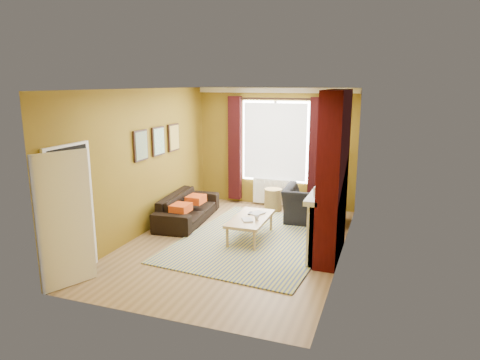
# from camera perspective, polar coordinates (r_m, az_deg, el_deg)

# --- Properties ---
(ground) EXTENTS (5.50, 5.50, 0.00)m
(ground) POSITION_cam_1_polar(r_m,az_deg,el_deg) (8.01, -0.61, -8.42)
(ground) COLOR olive
(ground) RESTS_ON ground
(room_walls) EXTENTS (3.82, 5.54, 2.83)m
(room_walls) POSITION_cam_1_polar(r_m,az_deg,el_deg) (7.69, 4.55, 1.40)
(room_walls) COLOR olive
(room_walls) RESTS_ON ground
(striped_rug) EXTENTS (2.90, 3.81, 0.02)m
(striped_rug) POSITION_cam_1_polar(r_m,az_deg,el_deg) (8.17, 2.14, -7.93)
(striped_rug) COLOR #324A8A
(striped_rug) RESTS_ON ground
(sofa) EXTENTS (0.98, 2.10, 0.59)m
(sofa) POSITION_cam_1_polar(r_m,az_deg,el_deg) (9.23, -6.99, -3.68)
(sofa) COLOR black
(sofa) RESTS_ON ground
(armchair) EXTENTS (1.22, 1.08, 0.77)m
(armchair) POSITION_cam_1_polar(r_m,az_deg,el_deg) (9.16, 9.70, -3.31)
(armchair) COLOR black
(armchair) RESTS_ON ground
(coffee_table) EXTENTS (0.66, 1.28, 0.43)m
(coffee_table) POSITION_cam_1_polar(r_m,az_deg,el_deg) (8.11, 1.40, -5.31)
(coffee_table) COLOR tan
(coffee_table) RESTS_ON ground
(wicker_stool) EXTENTS (0.53, 0.53, 0.51)m
(wicker_stool) POSITION_cam_1_polar(r_m,az_deg,el_deg) (9.96, 4.43, -2.63)
(wicker_stool) COLOR olive
(wicker_stool) RESTS_ON ground
(floor_lamp) EXTENTS (0.27, 0.27, 1.53)m
(floor_lamp) POSITION_cam_1_polar(r_m,az_deg,el_deg) (9.61, 13.14, 2.34)
(floor_lamp) COLOR black
(floor_lamp) RESTS_ON ground
(book_a) EXTENTS (0.28, 0.30, 0.02)m
(book_a) POSITION_cam_1_polar(r_m,az_deg,el_deg) (7.90, 0.34, -5.37)
(book_a) COLOR #999999
(book_a) RESTS_ON coffee_table
(book_b) EXTENTS (0.31, 0.35, 0.02)m
(book_b) POSITION_cam_1_polar(r_m,az_deg,el_deg) (8.38, 1.79, -4.30)
(book_b) COLOR #999999
(book_b) RESTS_ON coffee_table
(mug) EXTENTS (0.12, 0.12, 0.08)m
(mug) POSITION_cam_1_polar(r_m,az_deg,el_deg) (7.93, 2.26, -5.08)
(mug) COLOR #999999
(mug) RESTS_ON coffee_table
(tv_remote) EXTENTS (0.06, 0.17, 0.02)m
(tv_remote) POSITION_cam_1_polar(r_m,az_deg,el_deg) (8.31, 1.34, -4.45)
(tv_remote) COLOR #252527
(tv_remote) RESTS_ON coffee_table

